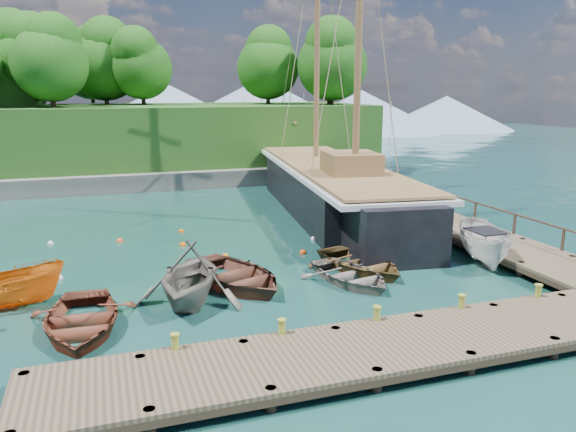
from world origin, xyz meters
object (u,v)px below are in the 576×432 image
at_px(rowboat_2, 235,285).
at_px(motorboat_orange, 2,309).
at_px(rowboat_4, 360,271).
at_px(schooner, 333,192).
at_px(cabin_boat_white, 484,262).
at_px(rowboat_0, 81,331).
at_px(rowboat_1, 191,303).
at_px(rowboat_3, 351,283).

relative_size(rowboat_2, motorboat_orange, 1.23).
height_order(rowboat_4, schooner, schooner).
bearing_deg(cabin_boat_white, rowboat_4, -163.99).
relative_size(rowboat_0, rowboat_1, 1.07).
bearing_deg(motorboat_orange, rowboat_4, -93.97).
distance_m(rowboat_0, motorboat_orange, 3.84).
relative_size(rowboat_0, rowboat_3, 1.16).
distance_m(rowboat_1, schooner, 16.33).
bearing_deg(rowboat_1, motorboat_orange, -172.10).
distance_m(rowboat_3, schooner, 13.01).
distance_m(rowboat_2, cabin_boat_white, 10.97).
bearing_deg(motorboat_orange, rowboat_0, -140.06).
relative_size(rowboat_1, cabin_boat_white, 0.93).
bearing_deg(rowboat_2, motorboat_orange, 157.53).
xyz_separation_m(rowboat_4, cabin_boat_white, (5.61, -0.67, 0.00)).
distance_m(rowboat_1, rowboat_3, 6.26).
xyz_separation_m(rowboat_1, rowboat_2, (1.91, 1.25, 0.00)).
bearing_deg(rowboat_0, motorboat_orange, 135.89).
xyz_separation_m(rowboat_2, rowboat_4, (5.34, 0.06, 0.00)).
xyz_separation_m(rowboat_2, cabin_boat_white, (10.95, -0.61, 0.00)).
bearing_deg(schooner, rowboat_2, -120.93).
bearing_deg(schooner, rowboat_3, -102.45).
relative_size(rowboat_3, schooner, 0.14).
relative_size(rowboat_1, rowboat_2, 0.86).
relative_size(rowboat_2, cabin_boat_white, 1.08).
height_order(rowboat_4, cabin_boat_white, cabin_boat_white).
height_order(rowboat_3, cabin_boat_white, cabin_boat_white).
relative_size(rowboat_2, rowboat_3, 1.26).
bearing_deg(motorboat_orange, rowboat_3, -99.48).
distance_m(motorboat_orange, schooner, 20.07).
bearing_deg(rowboat_4, motorboat_orange, 164.05).
xyz_separation_m(rowboat_3, rowboat_4, (1.00, 1.19, 0.00)).
xyz_separation_m(rowboat_4, schooner, (3.42, 10.99, 1.23)).
bearing_deg(rowboat_3, rowboat_4, 37.81).
relative_size(rowboat_0, schooner, 0.16).
distance_m(rowboat_0, cabin_boat_white, 16.59).
height_order(rowboat_3, motorboat_orange, motorboat_orange).
height_order(rowboat_2, rowboat_4, rowboat_2).
bearing_deg(rowboat_1, cabin_boat_white, 24.69).
distance_m(rowboat_4, motorboat_orange, 13.49).
xyz_separation_m(rowboat_3, motorboat_orange, (-12.49, 1.43, 0.00)).
height_order(rowboat_0, rowboat_2, rowboat_2).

